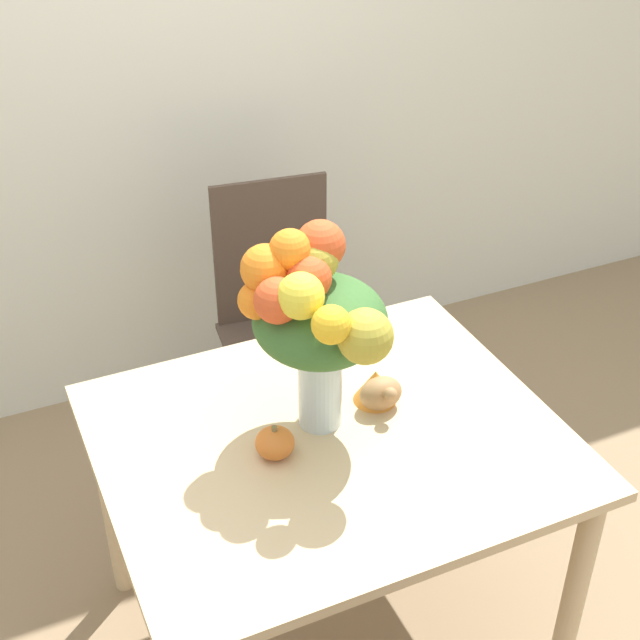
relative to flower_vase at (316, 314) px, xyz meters
The scene contains 7 objects.
ground_plane 1.08m from the flower_vase, 74.38° to the right, with size 12.00×12.00×0.00m, color #8E7556.
wall_back 1.41m from the flower_vase, 89.40° to the left, with size 8.00×0.06×2.70m.
dining_table 0.44m from the flower_vase, 74.38° to the right, with size 1.12×0.94×0.75m.
flower_vase is the anchor object (origin of this frame).
pumpkin 0.33m from the flower_vase, 155.20° to the right, with size 0.10×0.10×0.09m.
turkey_figurine 0.34m from the flower_vase, ahead, with size 0.11×0.15×0.09m.
dining_chair_near_window 1.04m from the flower_vase, 74.03° to the left, with size 0.47×0.47×0.98m.
Camera 1 is at (-0.72, -1.53, 2.19)m, focal length 50.00 mm.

